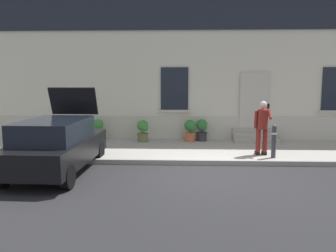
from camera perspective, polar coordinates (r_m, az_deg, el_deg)
The scene contains 12 objects.
ground_plane at distance 9.48m, azimuth 7.78°, elevation -8.00°, with size 80.00×80.00×0.00m, color #232326.
sidewalk at distance 12.17m, azimuth 6.52°, elevation -4.03°, with size 24.00×3.60×0.15m, color #99968E.
curb_edge at distance 10.37m, azimuth 7.29°, elevation -6.17°, with size 24.00×0.12×0.15m, color gray.
building_facade at distance 14.43m, azimuth 6.02°, elevation 12.44°, with size 24.00×1.52×7.50m.
entrance_stoop at distance 13.81m, azimuth 14.46°, elevation -1.69°, with size 1.74×0.96×0.48m.
hatchback_car_black at distance 9.83m, azimuth -18.29°, elevation -2.97°, with size 1.88×4.11×2.34m.
bollard_near_person at distance 10.98m, azimuth 17.46°, elevation -2.27°, with size 0.15×0.15×1.04m.
person_on_phone at distance 11.20m, azimuth 15.65°, elevation 0.27°, with size 0.51×0.47×1.75m.
planter_cream at distance 13.84m, azimuth -11.72°, elevation -0.46°, with size 0.44×0.44×0.86m.
planter_olive at distance 13.21m, azimuth -4.26°, elevation -0.71°, with size 0.44×0.44×0.86m.
planter_terracotta at distance 13.26m, azimuth 3.75°, elevation -0.67°, with size 0.44×0.44×0.86m.
planter_charcoal at distance 13.43m, azimuth 5.75°, elevation -0.58°, with size 0.44×0.44×0.86m.
Camera 1 is at (-0.92, -9.07, 2.60)m, focal length 36.07 mm.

